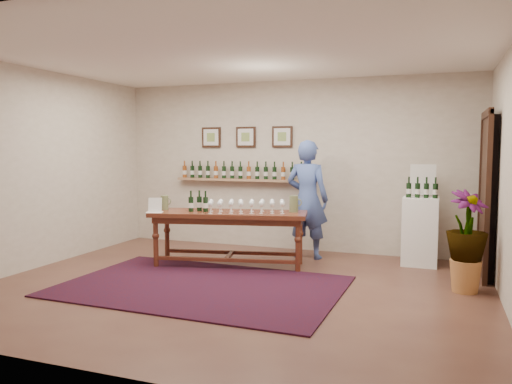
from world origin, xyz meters
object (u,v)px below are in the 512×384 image
(tasting_table, at_px, (229,220))
(display_pedestal, at_px, (420,231))
(person, at_px, (307,199))
(potted_plant, at_px, (467,241))

(tasting_table, distance_m, display_pedestal, 2.78)
(display_pedestal, relative_size, person, 0.54)
(tasting_table, bearing_deg, potted_plant, -16.63)
(display_pedestal, bearing_deg, potted_plant, -66.39)
(tasting_table, xyz_separation_m, person, (0.92, 0.91, 0.24))
(tasting_table, relative_size, potted_plant, 2.22)
(tasting_table, xyz_separation_m, potted_plant, (3.13, -0.25, -0.06))
(display_pedestal, bearing_deg, person, -175.93)
(potted_plant, bearing_deg, tasting_table, 175.37)
(display_pedestal, height_order, potted_plant, potted_plant)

